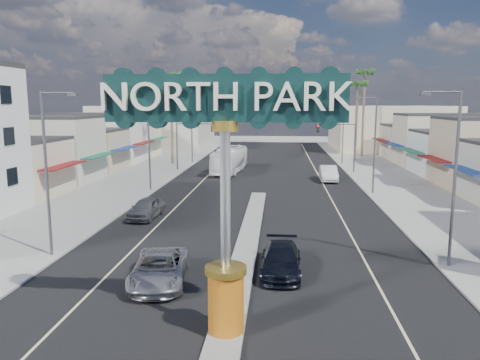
% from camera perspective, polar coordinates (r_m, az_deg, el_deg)
% --- Properties ---
extents(ground, '(160.00, 160.00, 0.00)m').
position_cam_1_polar(ground, '(44.65, 2.37, -1.51)').
color(ground, gray).
rests_on(ground, ground).
extents(road, '(20.00, 120.00, 0.01)m').
position_cam_1_polar(road, '(44.65, 2.37, -1.51)').
color(road, black).
rests_on(road, ground).
extents(median_island, '(1.30, 30.00, 0.16)m').
position_cam_1_polar(median_island, '(29.08, 1.00, -7.22)').
color(median_island, gray).
rests_on(median_island, ground).
extents(sidewalk_left, '(8.00, 120.00, 0.12)m').
position_cam_1_polar(sidewalk_left, '(47.33, -14.82, -1.13)').
color(sidewalk_left, gray).
rests_on(sidewalk_left, ground).
extents(sidewalk_right, '(8.00, 120.00, 0.12)m').
position_cam_1_polar(sidewalk_right, '(46.23, 19.99, -1.62)').
color(sidewalk_right, gray).
rests_on(sidewalk_right, ground).
extents(storefront_row_left, '(12.00, 42.00, 6.00)m').
position_cam_1_polar(storefront_row_left, '(62.66, -19.60, 3.83)').
color(storefront_row_left, beige).
rests_on(storefront_row_left, ground).
extents(storefront_row_right, '(12.00, 42.00, 6.00)m').
position_cam_1_polar(storefront_row_right, '(61.23, 26.06, 3.31)').
color(storefront_row_right, '#B7B29E').
rests_on(storefront_row_right, ground).
extents(backdrop_far_left, '(20.00, 20.00, 8.00)m').
position_cam_1_polar(backdrop_far_left, '(92.08, -10.25, 6.39)').
color(backdrop_far_left, '#B7B29E').
rests_on(backdrop_far_left, ground).
extents(backdrop_far_right, '(20.00, 20.00, 8.00)m').
position_cam_1_polar(backdrop_far_right, '(91.19, 17.69, 6.08)').
color(backdrop_far_right, beige).
rests_on(backdrop_far_right, ground).
extents(gateway_sign, '(8.20, 1.50, 9.15)m').
position_cam_1_polar(gateway_sign, '(16.10, -1.81, 0.70)').
color(gateway_sign, '#D25810').
rests_on(gateway_sign, median_island).
extents(traffic_signal_left, '(5.09, 0.45, 6.00)m').
position_cam_1_polar(traffic_signal_left, '(59.01, -5.98, 5.25)').
color(traffic_signal_left, '#47474C').
rests_on(traffic_signal_left, ground).
extents(traffic_signal_right, '(5.09, 0.45, 6.00)m').
position_cam_1_polar(traffic_signal_right, '(58.43, 12.08, 5.06)').
color(traffic_signal_right, '#47474C').
rests_on(traffic_signal_right, ground).
extents(streetlight_l_near, '(2.03, 0.22, 9.00)m').
position_cam_1_polar(streetlight_l_near, '(27.00, -22.27, 1.63)').
color(streetlight_l_near, '#47474C').
rests_on(streetlight_l_near, ground).
extents(streetlight_l_mid, '(2.03, 0.22, 9.00)m').
position_cam_1_polar(streetlight_l_mid, '(45.63, -10.84, 4.98)').
color(streetlight_l_mid, '#47474C').
rests_on(streetlight_l_mid, ground).
extents(streetlight_l_far, '(2.03, 0.22, 9.00)m').
position_cam_1_polar(streetlight_l_far, '(67.04, -5.77, 6.40)').
color(streetlight_l_far, '#47474C').
rests_on(streetlight_l_far, ground).
extents(streetlight_r_near, '(2.03, 0.22, 9.00)m').
position_cam_1_polar(streetlight_r_near, '(25.54, 24.43, 1.09)').
color(streetlight_r_near, '#47474C').
rests_on(streetlight_r_near, ground).
extents(streetlight_r_mid, '(2.03, 0.22, 9.00)m').
position_cam_1_polar(streetlight_r_mid, '(44.78, 15.92, 4.71)').
color(streetlight_r_mid, '#47474C').
rests_on(streetlight_r_mid, ground).
extents(streetlight_r_far, '(2.03, 0.22, 9.00)m').
position_cam_1_polar(streetlight_r_far, '(66.47, 12.32, 6.21)').
color(streetlight_r_far, '#47474C').
rests_on(streetlight_r_far, ground).
extents(palm_left_far, '(2.60, 2.60, 13.10)m').
position_cam_1_polar(palm_left_far, '(65.61, -8.44, 11.91)').
color(palm_left_far, brown).
rests_on(palm_left_far, ground).
extents(palm_right_mid, '(2.60, 2.60, 12.10)m').
position_cam_1_polar(palm_right_mid, '(70.75, 14.15, 10.80)').
color(palm_right_mid, brown).
rests_on(palm_right_mid, ground).
extents(palm_right_far, '(2.60, 2.60, 14.10)m').
position_cam_1_polar(palm_right_far, '(77.07, 14.98, 11.95)').
color(palm_right_far, brown).
rests_on(palm_right_far, ground).
extents(suv_left, '(3.04, 5.52, 1.46)m').
position_cam_1_polar(suv_left, '(22.56, -9.83, -10.55)').
color(suv_left, '#A5A4A9').
rests_on(suv_left, ground).
extents(suv_right, '(2.03, 4.80, 1.38)m').
position_cam_1_polar(suv_right, '(23.56, 5.01, -9.69)').
color(suv_right, black).
rests_on(suv_right, ground).
extents(car_parked_left, '(2.16, 4.57, 1.51)m').
position_cam_1_polar(car_parked_left, '(35.15, -11.35, -3.38)').
color(car_parked_left, slate).
rests_on(car_parked_left, ground).
extents(car_parked_right, '(1.81, 5.09, 1.67)m').
position_cam_1_polar(car_parked_right, '(52.05, 10.72, 0.80)').
color(car_parked_right, silver).
rests_on(car_parked_right, ground).
extents(city_bus, '(3.60, 11.18, 3.06)m').
position_cam_1_polar(city_bus, '(57.77, -1.25, 2.48)').
color(city_bus, white).
rests_on(city_bus, ground).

